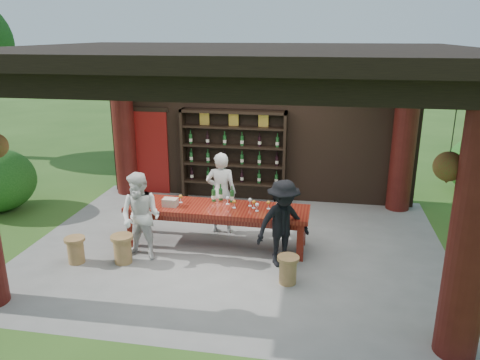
% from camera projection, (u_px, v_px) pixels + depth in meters
% --- Properties ---
extents(ground, '(90.00, 90.00, 0.00)m').
position_uv_depth(ground, '(236.00, 247.00, 8.49)').
color(ground, '#2D5119').
rests_on(ground, ground).
extents(pavilion, '(7.50, 6.00, 3.60)m').
position_uv_depth(pavilion, '(240.00, 127.00, 8.25)').
color(pavilion, slate).
rests_on(pavilion, ground).
extents(wine_shelf, '(2.38, 0.36, 2.09)m').
position_uv_depth(wine_shelf, '(233.00, 156.00, 10.56)').
color(wine_shelf, black).
rests_on(wine_shelf, ground).
extents(tasting_table, '(3.29, 0.88, 0.75)m').
position_uv_depth(tasting_table, '(217.00, 213.00, 8.38)').
color(tasting_table, '#5A120C').
rests_on(tasting_table, ground).
extents(stool_near_left, '(0.37, 0.37, 0.49)m').
position_uv_depth(stool_near_left, '(123.00, 248.00, 7.84)').
color(stool_near_left, olive).
rests_on(stool_near_left, ground).
extents(stool_near_right, '(0.34, 0.34, 0.45)m').
position_uv_depth(stool_near_right, '(288.00, 269.00, 7.20)').
color(stool_near_right, olive).
rests_on(stool_near_right, ground).
extents(stool_far_left, '(0.34, 0.34, 0.45)m').
position_uv_depth(stool_far_left, '(76.00, 249.00, 7.85)').
color(stool_far_left, olive).
rests_on(stool_far_left, ground).
extents(host, '(0.60, 0.41, 1.59)m').
position_uv_depth(host, '(221.00, 193.00, 8.92)').
color(host, beige).
rests_on(host, ground).
extents(guest_woman, '(0.83, 0.70, 1.52)m').
position_uv_depth(guest_woman, '(141.00, 217.00, 7.86)').
color(guest_woman, silver).
rests_on(guest_woman, ground).
extents(guest_man, '(1.10, 0.99, 1.48)m').
position_uv_depth(guest_man, '(283.00, 223.00, 7.63)').
color(guest_man, black).
rests_on(guest_man, ground).
extents(table_bottles, '(0.42, 0.17, 0.31)m').
position_uv_depth(table_bottles, '(222.00, 193.00, 8.57)').
color(table_bottles, '#194C1E').
rests_on(table_bottles, tasting_table).
extents(table_glasses, '(1.86, 0.31, 0.15)m').
position_uv_depth(table_glasses, '(243.00, 203.00, 8.29)').
color(table_glasses, silver).
rests_on(table_glasses, tasting_table).
extents(napkin_basket, '(0.26, 0.18, 0.14)m').
position_uv_depth(napkin_basket, '(170.00, 202.00, 8.35)').
color(napkin_basket, '#BF6672').
rests_on(napkin_basket, tasting_table).
extents(shrubs, '(14.83, 8.72, 1.36)m').
position_uv_depth(shrubs, '(412.00, 214.00, 8.53)').
color(shrubs, '#194C14').
rests_on(shrubs, ground).
extents(trees, '(22.19, 10.33, 4.80)m').
position_uv_depth(trees, '(438.00, 53.00, 8.41)').
color(trees, '#3F2819').
rests_on(trees, ground).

